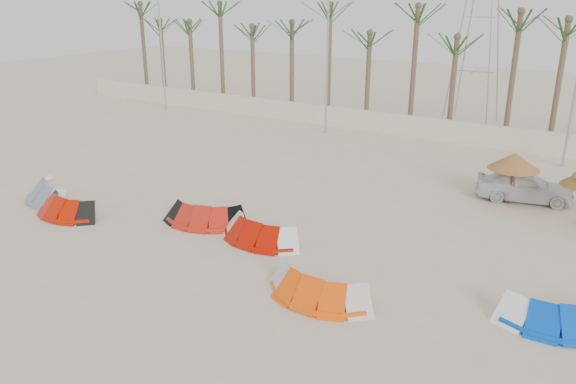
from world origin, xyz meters
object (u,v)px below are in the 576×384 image
Objects in this scene: kite_red_left at (71,204)px; kite_red_right at (264,228)px; kite_blue at (571,308)px; parasol_left at (514,161)px; kite_red_mid at (210,212)px; kite_orange at (322,283)px; kite_grey at (53,190)px; car at (524,186)px.

kite_red_right is (8.02, 2.15, 0.00)m from kite_red_left.
kite_blue is 1.83× the size of parasol_left.
kite_blue is at bearing -0.93° from kite_red_mid.
kite_orange is at bearing -21.96° from kite_red_mid.
parasol_left is at bearing 36.14° from kite_red_left.
kite_blue is at bearing 20.55° from kite_orange.
kite_red_left and kite_blue have the same top height.
kite_red_left is at bearing -18.14° from kite_grey.
kite_blue is (18.24, 2.13, 0.00)m from kite_red_left.
kite_red_mid and kite_blue have the same top height.
kite_red_left is (2.19, -0.72, 0.00)m from kite_grey.
kite_orange is at bearing -4.07° from kite_grey.
kite_grey is 1.55× the size of parasol_left.
kite_red_right is 0.99× the size of kite_orange.
kite_grey is 20.48m from car.
parasol_left reaches higher than kite_blue.
kite_red_mid is at bearing -138.19° from parasol_left.
parasol_left is at bearing 41.81° from kite_red_mid.
kite_grey and kite_red_left have the same top height.
kite_red_left and kite_red_mid have the same top height.
kite_red_right is at bearing 14.98° from kite_red_left.
kite_red_right is 4.51m from kite_orange.
car is (7.21, 9.35, 0.26)m from kite_red_right.
car is at bearing 42.77° from kite_red_mid.
kite_blue is (20.43, 1.41, 0.00)m from kite_grey.
car is (3.41, 11.77, 0.26)m from kite_orange.
kite_red_left is 1.40× the size of parasol_left.
kite_orange is (6.49, -2.62, 0.00)m from kite_red_mid.
kite_grey is at bearing -172.05° from kite_red_right.
kite_grey and kite_red_right have the same top height.
kite_blue is 9.84m from car.
kite_red_right is at bearing -4.11° from kite_red_mid.
kite_red_left is 0.87× the size of kite_red_mid.
parasol_left is (-3.44, 8.68, 1.46)m from kite_blue.
kite_red_right is 1.51× the size of parasol_left.
kite_red_left is 19.08m from car.
parasol_left reaches higher than kite_red_mid.
kite_red_mid is at bearing 23.69° from kite_red_left.
kite_orange is at bearing -159.45° from kite_blue.
kite_orange is 12.26m from car.
kite_red_left is 0.76× the size of kite_blue.
car is (17.42, 10.77, 0.26)m from kite_grey.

